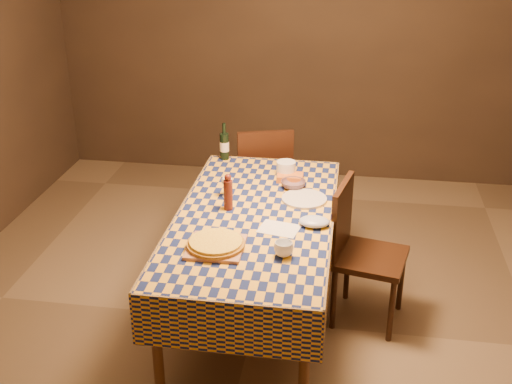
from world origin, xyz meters
TOP-DOWN VIEW (x-y plane):
  - room at (0.00, 0.00)m, footprint 5.00×5.10m
  - dining_table at (0.00, 0.00)m, footprint 0.94×1.84m
  - cutting_board at (-0.15, -0.43)m, footprint 0.30×0.30m
  - pizza at (-0.15, -0.43)m, footprint 0.39×0.39m
  - pepper_mill at (-0.17, 0.06)m, footprint 0.07×0.07m
  - bowl at (0.19, 0.43)m, footprint 0.21×0.21m
  - wine_glass at (-0.21, 0.23)m, footprint 0.08×0.08m
  - wine_bottle at (-0.36, 0.87)m, footprint 0.09×0.09m
  - deli_tub at (0.12, 0.61)m, footprint 0.17×0.17m
  - takeout_container at (0.15, 0.55)m, footprint 0.18×0.13m
  - white_plate at (0.27, 0.25)m, footprint 0.37×0.37m
  - tumbler at (0.22, -0.45)m, footprint 0.13×0.13m
  - flour_patch at (0.17, -0.15)m, footprint 0.25×0.21m
  - flour_bag at (0.36, -0.08)m, footprint 0.20×0.16m
  - chair_far at (-0.11, 1.16)m, footprint 0.52×0.53m
  - chair_right at (0.63, 0.17)m, footprint 0.51×0.50m

SIDE VIEW (x-z plane):
  - chair_far at x=-0.11m, z-range 0.06..0.99m
  - chair_right at x=0.63m, z-range 0.06..0.99m
  - dining_table at x=0.00m, z-range 0.31..1.08m
  - flour_patch at x=0.17m, z-range 0.77..0.77m
  - white_plate at x=0.27m, z-range 0.77..0.79m
  - cutting_board at x=-0.15m, z-range 0.77..0.79m
  - takeout_container at x=0.15m, z-range 0.77..0.81m
  - bowl at x=0.19m, z-range 0.77..0.82m
  - flour_bag at x=0.36m, z-range 0.77..0.82m
  - pizza at x=-0.15m, z-range 0.79..0.82m
  - tumbler at x=0.22m, z-range 0.77..0.85m
  - deli_tub at x=0.12m, z-range 0.77..0.88m
  - wine_bottle at x=-0.36m, z-range 0.74..1.01m
  - wine_glass at x=-0.21m, z-range 0.80..0.94m
  - pepper_mill at x=-0.17m, z-range 0.76..0.99m
  - room at x=0.00m, z-range 0.00..2.70m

